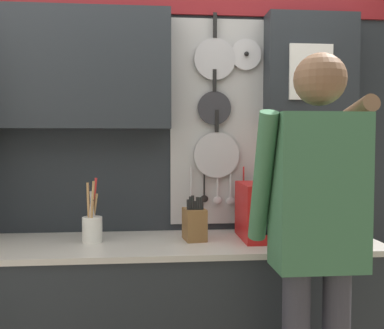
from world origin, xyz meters
TOP-DOWN VIEW (x-y plane):
  - base_cabinet_counter at (0.00, -0.00)m, footprint 2.13×0.61m
  - back_wall_unit at (-0.02, 0.27)m, footprint 2.70×0.22m
  - microwave at (0.56, 0.02)m, footprint 0.47×0.35m
  - knife_block at (0.07, 0.02)m, footprint 0.13×0.16m
  - utensil_crock at (-0.49, 0.02)m, footprint 0.11×0.11m
  - person at (0.54, -0.52)m, footprint 0.54×0.70m

SIDE VIEW (x-z plane):
  - base_cabinet_counter at x=0.00m, z-range 0.00..0.89m
  - utensil_crock at x=-0.49m, z-range 0.81..1.15m
  - knife_block at x=0.07m, z-range 0.86..1.11m
  - microwave at x=0.56m, z-range 0.89..1.20m
  - person at x=0.54m, z-range 0.18..1.99m
  - back_wall_unit at x=-0.02m, z-range 0.28..2.70m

